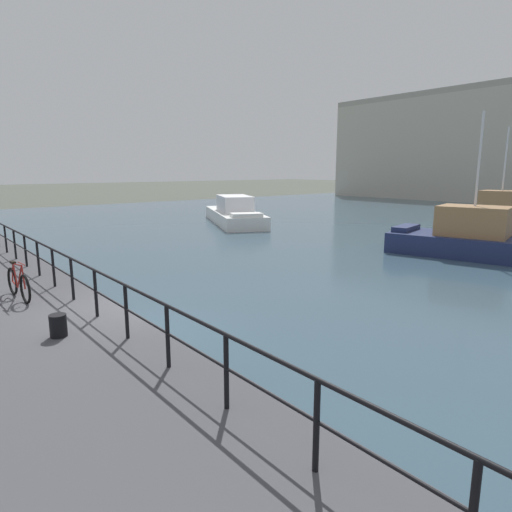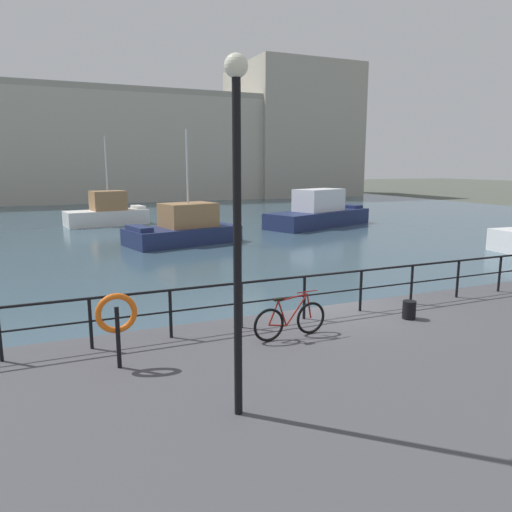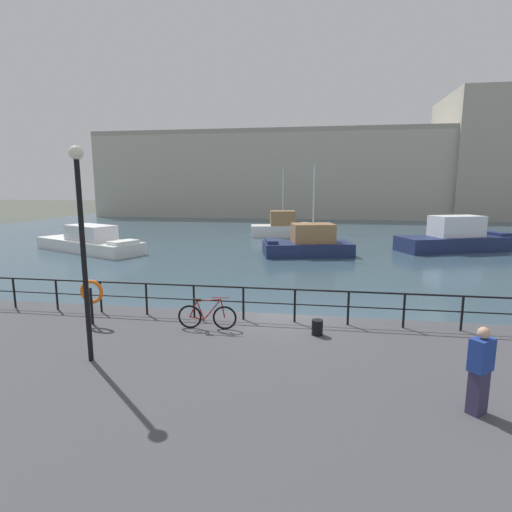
# 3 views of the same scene
# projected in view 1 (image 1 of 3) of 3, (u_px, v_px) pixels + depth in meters

# --- Properties ---
(ground_plane) EXTENTS (240.00, 240.00, 0.00)m
(ground_plane) POSITION_uv_depth(u_px,v_px,m) (126.00, 336.00, 10.57)
(ground_plane) COLOR #4C5147
(moored_small_launch) EXTENTS (6.77, 4.35, 6.38)m
(moored_small_launch) POSITION_uv_depth(u_px,v_px,m) (465.00, 237.00, 20.22)
(moored_small_launch) COLOR navy
(moored_small_launch) RESTS_ON water_basin
(moored_cabin_cruiser) EXTENTS (10.19, 6.84, 2.02)m
(moored_cabin_cruiser) POSITION_uv_depth(u_px,v_px,m) (234.00, 213.00, 32.33)
(moored_cabin_cruiser) COLOR white
(moored_cabin_cruiser) RESTS_ON water_basin
(moored_white_yacht) EXTENTS (6.14, 3.21, 6.56)m
(moored_white_yacht) POSITION_uv_depth(u_px,v_px,m) (498.00, 215.00, 29.11)
(moored_white_yacht) COLOR white
(moored_white_yacht) RESTS_ON water_basin
(quay_railing) EXTENTS (26.15, 0.07, 1.08)m
(quay_railing) POSITION_uv_depth(u_px,v_px,m) (95.00, 284.00, 9.55)
(quay_railing) COLOR black
(quay_railing) RESTS_ON quay_promenade
(parked_bicycle) EXTENTS (1.77, 0.18, 0.98)m
(parked_bicycle) POSITION_uv_depth(u_px,v_px,m) (18.00, 284.00, 10.92)
(parked_bicycle) COLOR black
(parked_bicycle) RESTS_ON quay_promenade
(mooring_bollard) EXTENTS (0.32, 0.32, 0.44)m
(mooring_bollard) POSITION_uv_depth(u_px,v_px,m) (58.00, 326.00, 8.49)
(mooring_bollard) COLOR black
(mooring_bollard) RESTS_ON quay_promenade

